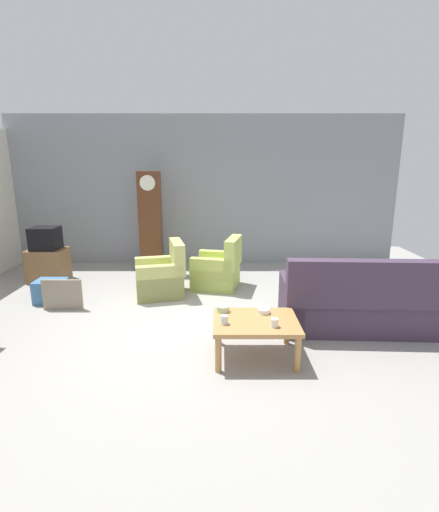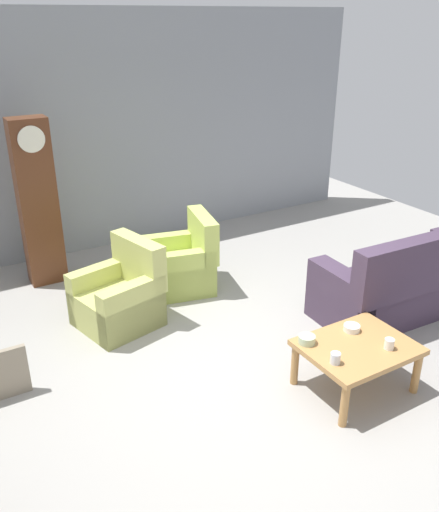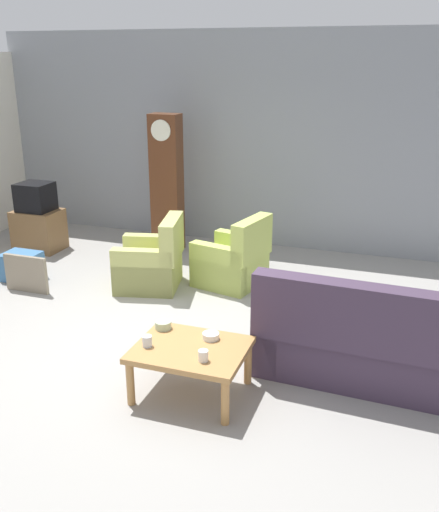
# 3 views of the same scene
# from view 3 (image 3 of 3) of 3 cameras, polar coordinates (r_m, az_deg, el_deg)

# --- Properties ---
(ground_plane) EXTENTS (10.40, 10.40, 0.00)m
(ground_plane) POSITION_cam_3_polar(r_m,az_deg,el_deg) (6.08, -6.67, -8.39)
(ground_plane) COLOR #999691
(garage_door_wall) EXTENTS (8.40, 0.16, 3.20)m
(garage_door_wall) POSITION_cam_3_polar(r_m,az_deg,el_deg) (8.83, 3.17, 11.46)
(garage_door_wall) COLOR gray
(garage_door_wall) RESTS_ON ground_plane
(couch_floral) EXTENTS (2.14, 0.97, 1.04)m
(couch_floral) POSITION_cam_3_polar(r_m,az_deg,el_deg) (5.37, 15.25, -8.67)
(couch_floral) COLOR #423347
(couch_floral) RESTS_ON ground_plane
(armchair_olive_near) EXTENTS (0.94, 0.92, 0.92)m
(armchair_olive_near) POSITION_cam_3_polar(r_m,az_deg,el_deg) (7.32, -6.80, -0.82)
(armchair_olive_near) COLOR #B7BC66
(armchair_olive_near) RESTS_ON ground_plane
(armchair_olive_far) EXTENTS (0.94, 0.92, 0.92)m
(armchair_olive_far) POSITION_cam_3_polar(r_m,az_deg,el_deg) (7.35, 1.39, -0.61)
(armchair_olive_far) COLOR #BBCE60
(armchair_olive_far) RESTS_ON ground_plane
(coffee_table_wood) EXTENTS (0.96, 0.76, 0.46)m
(coffee_table_wood) POSITION_cam_3_polar(r_m,az_deg,el_deg) (4.99, -2.91, -9.78)
(coffee_table_wood) COLOR #B27F47
(coffee_table_wood) RESTS_ON ground_plane
(grandfather_clock) EXTENTS (0.44, 0.30, 2.04)m
(grandfather_clock) POSITION_cam_3_polar(r_m,az_deg,el_deg) (8.56, -5.31, 7.26)
(grandfather_clock) COLOR #562D19
(grandfather_clock) RESTS_ON ground_plane
(tv_stand_cabinet) EXTENTS (0.68, 0.52, 0.62)m
(tv_stand_cabinet) POSITION_cam_3_polar(r_m,az_deg,el_deg) (9.11, -17.64, 2.50)
(tv_stand_cabinet) COLOR brown
(tv_stand_cabinet) RESTS_ON ground_plane
(tv_crt) EXTENTS (0.48, 0.44, 0.42)m
(tv_crt) POSITION_cam_3_polar(r_m,az_deg,el_deg) (8.98, -17.98, 5.67)
(tv_crt) COLOR black
(tv_crt) RESTS_ON tv_stand_cabinet
(framed_picture_leaning) EXTENTS (0.60, 0.05, 0.48)m
(framed_picture_leaning) POSITION_cam_3_polar(r_m,az_deg,el_deg) (7.54, -18.81, -1.70)
(framed_picture_leaning) COLOR gray
(framed_picture_leaning) RESTS_ON ground_plane
(storage_box_blue) EXTENTS (0.47, 0.38, 0.36)m
(storage_box_blue) POSITION_cam_3_polar(r_m,az_deg,el_deg) (7.99, -19.20, -0.98)
(storage_box_blue) COLOR teal
(storage_box_blue) RESTS_ON ground_plane
(cup_white_porcelain) EXTENTS (0.08, 0.08, 0.09)m
(cup_white_porcelain) POSITION_cam_3_polar(r_m,az_deg,el_deg) (4.73, -1.64, -9.95)
(cup_white_porcelain) COLOR white
(cup_white_porcelain) RESTS_ON coffee_table_wood
(cup_blue_rimmed) EXTENTS (0.08, 0.08, 0.10)m
(cup_blue_rimmed) POSITION_cam_3_polar(r_m,az_deg,el_deg) (4.98, -7.26, -8.46)
(cup_blue_rimmed) COLOR silver
(cup_blue_rimmed) RESTS_ON coffee_table_wood
(bowl_white_stacked) EXTENTS (0.15, 0.15, 0.06)m
(bowl_white_stacked) POSITION_cam_3_polar(r_m,az_deg,el_deg) (5.07, -0.88, -8.02)
(bowl_white_stacked) COLOR white
(bowl_white_stacked) RESTS_ON coffee_table_wood
(bowl_shallow_green) EXTENTS (0.15, 0.15, 0.07)m
(bowl_shallow_green) POSITION_cam_3_polar(r_m,az_deg,el_deg) (5.28, -5.67, -6.88)
(bowl_shallow_green) COLOR #B2C69E
(bowl_shallow_green) RESTS_ON coffee_table_wood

